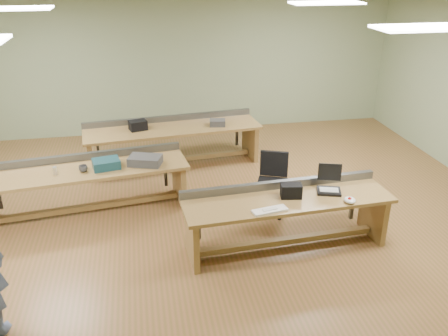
{
  "coord_description": "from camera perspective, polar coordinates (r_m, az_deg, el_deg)",
  "views": [
    {
      "loc": [
        -0.71,
        -6.4,
        3.7
      ],
      "look_at": [
        0.37,
        -0.6,
        1.04
      ],
      "focal_mm": 38.0,
      "sensor_mm": 36.0,
      "label": 1
    }
  ],
  "objects": [
    {
      "name": "workbench_mid",
      "position": [
        7.57,
        -16.31,
        -1.3
      ],
      "size": [
        3.18,
        1.22,
        0.86
      ],
      "rotation": [
        0.0,
        0.0,
        0.13
      ],
      "color": "olive",
      "rests_on": "floor"
    },
    {
      "name": "drinks_can",
      "position": [
        7.38,
        -19.67,
        -0.32
      ],
      "size": [
        0.08,
        0.08,
        0.12
      ],
      "primitive_type": "cylinder",
      "rotation": [
        0.0,
        0.0,
        0.26
      ],
      "color": "silver",
      "rests_on": "workbench_mid"
    },
    {
      "name": "fluor_panels",
      "position": [
        6.48,
        -4.36,
        17.71
      ],
      "size": [
        6.2,
        3.5,
        0.03
      ],
      "color": "white",
      "rests_on": "ceiling"
    },
    {
      "name": "task_chair",
      "position": [
        7.39,
        5.8,
        -2.84
      ],
      "size": [
        0.67,
        0.67,
        0.96
      ],
      "rotation": [
        0.0,
        0.0,
        -0.37
      ],
      "color": "black",
      "rests_on": "floor"
    },
    {
      "name": "tray_back",
      "position": [
        8.99,
        -0.79,
        5.47
      ],
      "size": [
        0.32,
        0.26,
        0.12
      ],
      "primitive_type": "cube",
      "rotation": [
        0.0,
        0.0,
        -0.16
      ],
      "color": "#3A3A3D",
      "rests_on": "workbench_back"
    },
    {
      "name": "ceiling",
      "position": [
        6.47,
        -4.37,
        17.97
      ],
      "size": [
        10.0,
        10.0,
        0.0
      ],
      "primitive_type": "plane",
      "color": "silver",
      "rests_on": "wall_back"
    },
    {
      "name": "storage_box_back",
      "position": [
        8.89,
        -10.31,
        5.08
      ],
      "size": [
        0.36,
        0.3,
        0.18
      ],
      "primitive_type": "cube",
      "rotation": [
        0.0,
        0.0,
        0.28
      ],
      "color": "black",
      "rests_on": "workbench_back"
    },
    {
      "name": "trackball_mouse",
      "position": [
        6.4,
        14.9,
        -3.75
      ],
      "size": [
        0.18,
        0.2,
        0.07
      ],
      "primitive_type": "ellipsoid",
      "rotation": [
        0.0,
        0.0,
        0.21
      ],
      "color": "white",
      "rests_on": "workbench_front"
    },
    {
      "name": "workbench_back",
      "position": [
        9.05,
        -6.18,
        3.85
      ],
      "size": [
        3.35,
        1.2,
        0.86
      ],
      "rotation": [
        0.0,
        0.0,
        0.1
      ],
      "color": "olive",
      "rests_on": "floor"
    },
    {
      "name": "wall_front",
      "position": [
        3.33,
        4.68,
        -17.21
      ],
      "size": [
        10.0,
        0.04,
        3.0
      ],
      "primitive_type": "cube",
      "color": "gray",
      "rests_on": "floor"
    },
    {
      "name": "wall_back",
      "position": [
        10.65,
        -6.61,
        12.17
      ],
      "size": [
        10.0,
        0.04,
        3.0
      ],
      "primitive_type": "cube",
      "color": "gray",
      "rests_on": "floor"
    },
    {
      "name": "mug",
      "position": [
        7.35,
        -16.57,
        -0.07
      ],
      "size": [
        0.14,
        0.14,
        0.1
      ],
      "primitive_type": "imported",
      "rotation": [
        0.0,
        0.0,
        -0.09
      ],
      "color": "#3A3A3D",
      "rests_on": "workbench_mid"
    },
    {
      "name": "keyboard",
      "position": [
        6.02,
        5.55,
        -5.09
      ],
      "size": [
        0.47,
        0.23,
        0.03
      ],
      "primitive_type": "cube",
      "rotation": [
        0.0,
        0.0,
        0.19
      ],
      "color": "silver",
      "rests_on": "workbench_front"
    },
    {
      "name": "camera_bag",
      "position": [
        6.36,
        8.08,
        -2.72
      ],
      "size": [
        0.3,
        0.22,
        0.19
      ],
      "primitive_type": "cube",
      "rotation": [
        0.0,
        0.0,
        -0.16
      ],
      "color": "black",
      "rests_on": "workbench_front"
    },
    {
      "name": "parts_bin_teal",
      "position": [
        7.37,
        -13.98,
        0.49
      ],
      "size": [
        0.45,
        0.37,
        0.14
      ],
      "primitive_type": "cube",
      "rotation": [
        0.0,
        0.0,
        0.2
      ],
      "color": "#153A44",
      "rests_on": "workbench_mid"
    },
    {
      "name": "laptop_screen",
      "position": [
        6.62,
        12.6,
        -0.47
      ],
      "size": [
        0.3,
        0.11,
        0.25
      ],
      "primitive_type": "cube",
      "rotation": [
        0.0,
        0.0,
        -0.31
      ],
      "color": "black",
      "rests_on": "laptop_base"
    },
    {
      "name": "floor",
      "position": [
        7.42,
        -3.64,
        -5.7
      ],
      "size": [
        10.0,
        10.0,
        0.0
      ],
      "primitive_type": "plane",
      "color": "brown",
      "rests_on": "ground"
    },
    {
      "name": "laptop_base",
      "position": [
        6.61,
        12.51,
        -2.73
      ],
      "size": [
        0.38,
        0.34,
        0.03
      ],
      "primitive_type": "cube",
      "rotation": [
        0.0,
        0.0,
        -0.31
      ],
      "color": "black",
      "rests_on": "workbench_front"
    },
    {
      "name": "parts_bin_grey",
      "position": [
        7.38,
        -9.46,
        0.92
      ],
      "size": [
        0.56,
        0.45,
        0.13
      ],
      "primitive_type": "cube",
      "rotation": [
        0.0,
        0.0,
        -0.32
      ],
      "color": "#3A3A3D",
      "rests_on": "workbench_mid"
    },
    {
      "name": "workbench_front",
      "position": [
        6.47,
        7.53,
        -5.08
      ],
      "size": [
        2.85,
        0.92,
        0.86
      ],
      "rotation": [
        0.0,
        0.0,
        0.06
      ],
      "color": "olive",
      "rests_on": "floor"
    }
  ]
}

